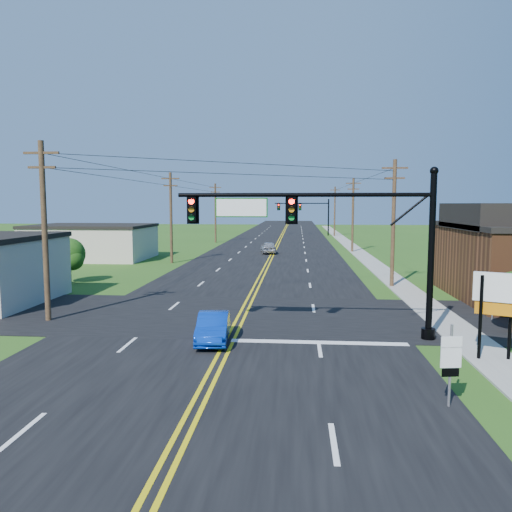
# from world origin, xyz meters

# --- Properties ---
(ground) EXTENTS (260.00, 260.00, 0.00)m
(ground) POSITION_xyz_m (0.00, 0.00, 0.00)
(ground) COLOR #284F16
(ground) RESTS_ON ground
(road_main) EXTENTS (16.00, 220.00, 0.04)m
(road_main) POSITION_xyz_m (0.00, 50.00, 0.02)
(road_main) COLOR black
(road_main) RESTS_ON ground
(road_cross) EXTENTS (70.00, 10.00, 0.04)m
(road_cross) POSITION_xyz_m (0.00, 12.00, 0.02)
(road_cross) COLOR black
(road_cross) RESTS_ON ground
(sidewalk) EXTENTS (2.00, 160.00, 0.08)m
(sidewalk) POSITION_xyz_m (10.50, 40.00, 0.04)
(sidewalk) COLOR gray
(sidewalk) RESTS_ON ground
(signal_mast_main) EXTENTS (11.30, 0.60, 7.48)m
(signal_mast_main) POSITION_xyz_m (4.34, 8.00, 4.75)
(signal_mast_main) COLOR black
(signal_mast_main) RESTS_ON ground
(signal_mast_far) EXTENTS (10.98, 0.60, 7.48)m
(signal_mast_far) POSITION_xyz_m (4.44, 80.00, 4.55)
(signal_mast_far) COLOR black
(signal_mast_far) RESTS_ON ground
(cream_bldg_far) EXTENTS (12.20, 9.20, 3.70)m
(cream_bldg_far) POSITION_xyz_m (-19.00, 38.00, 1.86)
(cream_bldg_far) COLOR #BDB3A2
(cream_bldg_far) RESTS_ON ground
(utility_pole_left_a) EXTENTS (1.80, 0.28, 9.00)m
(utility_pole_left_a) POSITION_xyz_m (-9.50, 10.00, 4.72)
(utility_pole_left_a) COLOR #372419
(utility_pole_left_a) RESTS_ON ground
(utility_pole_left_b) EXTENTS (1.80, 0.28, 9.00)m
(utility_pole_left_b) POSITION_xyz_m (-9.50, 35.00, 4.72)
(utility_pole_left_b) COLOR #372419
(utility_pole_left_b) RESTS_ON ground
(utility_pole_left_c) EXTENTS (1.80, 0.28, 9.00)m
(utility_pole_left_c) POSITION_xyz_m (-9.50, 62.00, 4.72)
(utility_pole_left_c) COLOR #372419
(utility_pole_left_c) RESTS_ON ground
(utility_pole_right_a) EXTENTS (1.80, 0.28, 9.00)m
(utility_pole_right_a) POSITION_xyz_m (9.80, 22.00, 4.72)
(utility_pole_right_a) COLOR #372419
(utility_pole_right_a) RESTS_ON ground
(utility_pole_right_b) EXTENTS (1.80, 0.28, 9.00)m
(utility_pole_right_b) POSITION_xyz_m (9.80, 48.00, 4.72)
(utility_pole_right_b) COLOR #372419
(utility_pole_right_b) RESTS_ON ground
(utility_pole_right_c) EXTENTS (1.80, 0.28, 9.00)m
(utility_pole_right_c) POSITION_xyz_m (9.80, 78.00, 4.72)
(utility_pole_right_c) COLOR #372419
(utility_pole_right_c) RESTS_ON ground
(tree_right_back) EXTENTS (3.00, 3.00, 4.10)m
(tree_right_back) POSITION_xyz_m (16.00, 26.00, 2.60)
(tree_right_back) COLOR #372419
(tree_right_back) RESTS_ON ground
(tree_left) EXTENTS (2.40, 2.40, 3.37)m
(tree_left) POSITION_xyz_m (-14.00, 22.00, 2.16)
(tree_left) COLOR #372419
(tree_left) RESTS_ON ground
(blue_car) EXTENTS (1.61, 3.79, 1.21)m
(blue_car) POSITION_xyz_m (-0.51, 6.86, 0.61)
(blue_car) COLOR #0834B3
(blue_car) RESTS_ON ground
(distant_car) EXTENTS (2.22, 4.36, 1.42)m
(distant_car) POSITION_xyz_m (-0.36, 45.27, 0.71)
(distant_car) COLOR #A6A6AB
(distant_car) RESTS_ON ground
(route_sign) EXTENTS (0.62, 0.14, 2.47)m
(route_sign) POSITION_xyz_m (7.50, 0.54, 1.44)
(route_sign) COLOR slate
(route_sign) RESTS_ON ground
(stop_sign) EXTENTS (0.85, 0.31, 2.47)m
(stop_sign) POSITION_xyz_m (13.00, 11.98, 1.78)
(stop_sign) COLOR slate
(stop_sign) RESTS_ON ground
(pylon_sign) EXTENTS (1.58, 0.88, 3.36)m
(pylon_sign) POSITION_xyz_m (10.50, 5.18, 2.45)
(pylon_sign) COLOR black
(pylon_sign) RESTS_ON ground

